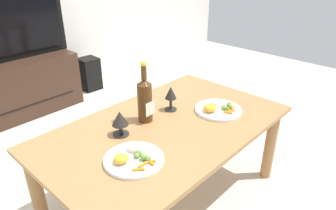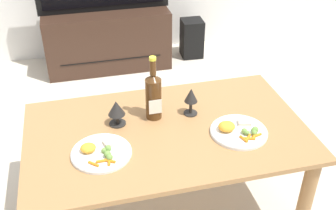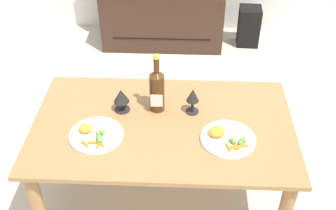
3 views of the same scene
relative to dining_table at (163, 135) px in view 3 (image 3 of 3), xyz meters
The scene contains 9 objects.
ground_plane 0.44m from the dining_table, ahead, with size 6.40×6.40×0.00m, color beige.
dining_table is the anchor object (origin of this frame).
tv_stand 1.79m from the dining_table, 93.18° to the left, with size 1.05×0.46×0.51m.
floor_speaker 1.91m from the dining_table, 69.24° to the left, with size 0.19×0.19×0.35m, color black.
wine_bottle 0.25m from the dining_table, 106.77° to the left, with size 0.08×0.08×0.34m.
goblet_left 0.30m from the dining_table, 154.91° to the left, with size 0.08×0.08×0.13m.
goblet_right 0.26m from the dining_table, 34.87° to the left, with size 0.07×0.07×0.15m.
dinner_plate_left 0.36m from the dining_table, 161.67° to the right, with size 0.27×0.27×0.05m.
dinner_plate_right 0.36m from the dining_table, 18.45° to the right, with size 0.28×0.28×0.06m.
Camera 3 is at (0.10, -1.66, 1.95)m, focal length 45.26 mm.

